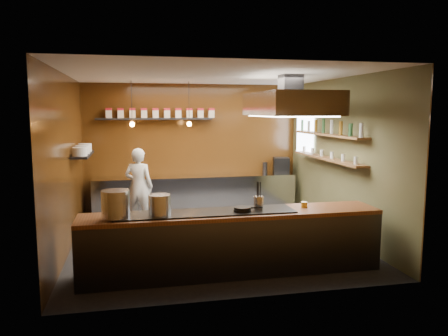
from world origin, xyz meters
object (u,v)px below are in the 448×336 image
object	(u,v)px
extractor_hood	(290,104)
chef	(139,187)
stockpot_small	(160,205)
espresso_machine	(281,165)
stockpot_large	(116,204)

from	to	relation	value
extractor_hood	chef	bearing A→B (deg)	144.35
stockpot_small	chef	distance (m)	3.15
espresso_machine	chef	distance (m)	3.48
espresso_machine	chef	bearing A→B (deg)	-154.11
stockpot_small	espresso_machine	size ratio (longest dim) A/B	0.84
stockpot_small	chef	size ratio (longest dim) A/B	0.19
extractor_hood	stockpot_large	world-z (taller)	extractor_hood
stockpot_large	espresso_machine	bearing A→B (deg)	46.36
espresso_machine	stockpot_small	bearing A→B (deg)	-115.86
stockpot_small	stockpot_large	bearing A→B (deg)	-179.22
stockpot_small	espresso_machine	distance (m)	5.02
extractor_hood	stockpot_large	size ratio (longest dim) A/B	5.22
extractor_hood	chef	world-z (taller)	extractor_hood
stockpot_large	chef	world-z (taller)	chef
chef	stockpot_large	bearing A→B (deg)	102.80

